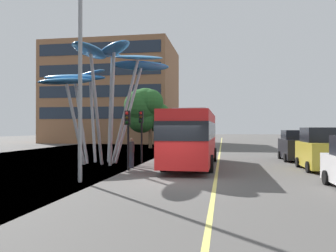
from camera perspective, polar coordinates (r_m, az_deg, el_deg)
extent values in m
cube|color=#54514F|center=(14.84, 0.33, -9.74)|extent=(120.00, 240.00, 0.10)
cube|color=#E0D666|center=(14.66, 8.01, -9.67)|extent=(0.16, 144.00, 0.01)
cube|color=red|center=(20.86, 4.08, -1.87)|extent=(2.63, 10.38, 2.94)
cube|color=black|center=(20.86, 4.08, -0.73)|extent=(2.66, 10.48, 0.94)
cube|color=yellow|center=(25.97, 5.19, 1.01)|extent=(1.42, 0.11, 0.36)
cube|color=#B2B2B7|center=(20.88, 4.08, 2.51)|extent=(1.95, 3.64, 0.24)
cylinder|color=black|center=(24.06, 7.90, -4.87)|extent=(0.29, 0.96, 0.96)
cylinder|color=black|center=(24.27, 1.80, -4.83)|extent=(0.29, 0.96, 0.96)
cylinder|color=black|center=(18.02, 7.28, -6.38)|extent=(0.29, 0.96, 0.96)
cylinder|color=black|center=(18.31, -0.83, -6.28)|extent=(0.29, 0.96, 0.96)
cylinder|color=#9EA0A5|center=(22.53, -7.27, 2.62)|extent=(1.97, 0.35, 7.13)
ellipsoid|color=#4299E0|center=(22.82, -5.05, 11.55)|extent=(3.39, 1.90, 0.75)
cylinder|color=#9EA0A5|center=(23.26, -6.70, 2.11)|extent=(1.84, 1.25, 6.80)
ellipsoid|color=#2D7FD1|center=(23.91, -4.52, 10.18)|extent=(4.33, 3.54, 0.67)
cylinder|color=#9EA0A5|center=(24.15, -9.77, 3.14)|extent=(0.25, 1.06, 7.71)
ellipsoid|color=#388EDB|center=(25.09, -9.48, 11.89)|extent=(1.29, 3.07, 0.64)
cylinder|color=#9EA0A5|center=(24.01, -12.70, 1.38)|extent=(0.83, 0.65, 6.22)
ellipsoid|color=#4299E0|center=(24.58, -13.13, 8.60)|extent=(3.22, 2.89, 0.85)
cylinder|color=#9EA0A5|center=(23.21, -14.61, 0.91)|extent=(1.07, 0.36, 5.79)
ellipsoid|color=#2D7FD1|center=(23.57, -15.61, 7.92)|extent=(4.31, 1.92, 0.58)
cylinder|color=#9EA0A5|center=(22.32, -15.52, 0.43)|extent=(1.20, 1.00, 5.39)
ellipsoid|color=#388EDB|center=(22.39, -16.98, 7.29)|extent=(3.61, 3.24, 0.76)
cylinder|color=#9EA0A5|center=(21.43, -12.08, 2.63)|extent=(0.22, 2.16, 7.03)
ellipsoid|color=#388EDB|center=(21.00, -13.05, 12.31)|extent=(1.49, 4.14, 0.47)
cylinder|color=#9EA0A5|center=(21.19, -9.51, 2.97)|extent=(0.76, 0.97, 7.22)
ellipsoid|color=#2D7FD1|center=(21.31, -9.18, 12.75)|extent=(3.45, 3.93, 0.98)
cylinder|color=black|center=(18.90, -6.79, -2.48)|extent=(0.12, 0.12, 3.34)
cube|color=black|center=(18.76, -6.90, 1.38)|extent=(0.28, 0.24, 0.80)
sphere|color=red|center=(18.64, -7.01, 2.19)|extent=(0.18, 0.18, 0.18)
sphere|color=#3A2707|center=(18.63, -7.01, 1.39)|extent=(0.18, 0.18, 0.18)
sphere|color=black|center=(18.63, -7.01, 0.59)|extent=(0.18, 0.18, 0.18)
cylinder|color=black|center=(22.80, -4.51, -1.89)|extent=(0.12, 0.12, 3.52)
cube|color=black|center=(22.67, -4.59, 1.54)|extent=(0.28, 0.24, 0.80)
sphere|color=red|center=(22.55, -4.67, 2.21)|extent=(0.18, 0.18, 0.18)
sphere|color=#3A2707|center=(22.54, -4.67, 1.55)|extent=(0.18, 0.18, 0.18)
sphere|color=black|center=(22.53, -4.67, 0.89)|extent=(0.18, 0.18, 0.18)
cylinder|color=black|center=(30.43, -0.18, -1.10)|extent=(0.12, 0.12, 3.96)
cube|color=black|center=(30.31, -0.22, 1.88)|extent=(0.28, 0.24, 0.80)
sphere|color=red|center=(30.19, -0.26, 2.38)|extent=(0.18, 0.18, 0.18)
sphere|color=#3A2707|center=(30.18, -0.26, 1.89)|extent=(0.18, 0.18, 0.18)
sphere|color=black|center=(30.17, -0.26, 1.40)|extent=(0.18, 0.18, 0.18)
cylinder|color=black|center=(15.62, 25.30, -7.93)|extent=(0.20, 0.60, 0.60)
cube|color=gold|center=(20.79, 24.29, -4.44)|extent=(1.74, 4.06, 1.40)
cube|color=black|center=(20.74, 24.29, -1.37)|extent=(1.60, 2.24, 0.83)
cylinder|color=black|center=(22.28, 25.64, -5.66)|extent=(0.20, 0.60, 0.60)
cylinder|color=black|center=(21.86, 21.22, -5.77)|extent=(0.20, 0.60, 0.60)
cylinder|color=black|center=(19.41, 22.76, -6.45)|extent=(0.20, 0.60, 0.60)
cube|color=black|center=(26.23, 20.77, -3.62)|extent=(1.74, 4.13, 1.38)
cube|color=black|center=(26.20, 20.76, -1.39)|extent=(1.60, 2.27, 0.67)
cylinder|color=black|center=(27.70, 22.02, -4.63)|extent=(0.20, 0.60, 0.60)
cylinder|color=black|center=(27.38, 18.45, -4.69)|extent=(0.20, 0.60, 0.60)
cylinder|color=black|center=(25.22, 23.30, -5.04)|extent=(0.20, 0.60, 0.60)
cylinder|color=black|center=(24.86, 19.38, -5.12)|extent=(0.20, 0.60, 0.60)
cylinder|color=gray|center=(15.34, -14.71, 7.58)|extent=(0.18, 0.18, 8.97)
cylinder|color=brown|center=(40.05, -3.02, -1.71)|extent=(0.45, 0.45, 2.87)
sphere|color=#286028|center=(40.01, -4.66, 3.41)|extent=(3.99, 3.99, 3.99)
sphere|color=#286028|center=(40.33, -4.51, 1.34)|extent=(3.55, 3.55, 3.55)
sphere|color=#286028|center=(39.91, -3.81, 3.91)|extent=(3.59, 3.59, 3.59)
sphere|color=#286028|center=(40.90, -1.94, 1.55)|extent=(3.60, 3.60, 3.60)
sphere|color=#286028|center=(39.50, -2.96, 4.09)|extent=(3.01, 3.01, 3.01)
cylinder|color=#2D3342|center=(20.21, -6.24, -5.75)|extent=(0.29, 0.29, 0.94)
cylinder|color=#333338|center=(20.15, -6.24, -3.53)|extent=(0.34, 0.34, 0.63)
sphere|color=#937056|center=(20.13, -6.24, -2.33)|extent=(0.22, 0.22, 0.22)
cube|color=#8E6042|center=(58.77, -9.10, 5.23)|extent=(20.43, 15.01, 16.21)
cube|color=#1E2838|center=(51.46, -11.77, 2.23)|extent=(19.20, 0.08, 1.82)
cube|color=#1E2838|center=(51.71, -11.77, 5.82)|extent=(19.20, 0.08, 1.82)
cube|color=#1E2838|center=(52.16, -11.76, 9.36)|extent=(19.20, 0.08, 1.82)
cube|color=#1E2838|center=(52.80, -11.76, 12.83)|extent=(19.20, 0.08, 1.82)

